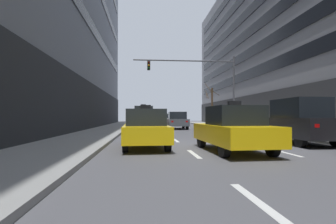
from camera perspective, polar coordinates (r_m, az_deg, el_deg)
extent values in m
plane|color=#515156|center=(12.40, 10.41, -6.83)|extent=(120.00, 120.00, 0.00)
cube|color=gray|center=(12.37, -20.71, -6.47)|extent=(3.42, 80.00, 0.14)
cube|color=silver|center=(4.42, 18.58, -17.72)|extent=(0.16, 2.00, 0.01)
cube|color=silver|center=(9.12, 5.59, -8.96)|extent=(0.16, 2.00, 0.01)
cube|color=silver|center=(14.03, 1.71, -6.13)|extent=(0.16, 2.00, 0.01)
cube|color=silver|center=(18.99, -0.14, -4.76)|extent=(0.16, 2.00, 0.01)
cube|color=silver|center=(23.96, -1.22, -3.95)|extent=(0.16, 2.00, 0.01)
cube|color=silver|center=(28.95, -1.93, -3.42)|extent=(0.16, 2.00, 0.01)
cube|color=silver|center=(33.94, -2.43, -3.05)|extent=(0.16, 2.00, 0.01)
cube|color=silver|center=(38.93, -2.80, -2.77)|extent=(0.16, 2.00, 0.01)
cube|color=silver|center=(43.92, -3.09, -2.55)|extent=(0.16, 2.00, 0.01)
cube|color=silver|center=(10.25, 23.98, -8.00)|extent=(0.16, 2.00, 0.01)
cube|color=silver|center=(14.79, 14.41, -5.83)|extent=(0.16, 2.00, 0.01)
cube|color=silver|center=(19.55, 9.45, -4.63)|extent=(0.16, 2.00, 0.01)
cube|color=silver|center=(24.41, 6.45, -3.89)|extent=(0.16, 2.00, 0.01)
cube|color=silver|center=(29.32, 4.45, -3.39)|extent=(0.16, 2.00, 0.01)
cube|color=silver|center=(34.26, 3.03, -3.03)|extent=(0.16, 2.00, 0.01)
cube|color=silver|center=(39.21, 1.97, -2.76)|extent=(0.16, 2.00, 0.01)
cube|color=silver|center=(44.17, 1.15, -2.55)|extent=(0.16, 2.00, 0.01)
cylinder|color=black|center=(41.29, -1.75, -2.21)|extent=(0.25, 0.67, 0.66)
cylinder|color=black|center=(41.34, 0.46, -2.21)|extent=(0.25, 0.67, 0.66)
cylinder|color=black|center=(38.60, -1.70, -2.30)|extent=(0.25, 0.67, 0.66)
cylinder|color=black|center=(38.66, 0.66, -2.30)|extent=(0.25, 0.67, 0.66)
cube|color=white|center=(39.96, -0.59, -1.80)|extent=(2.05, 4.47, 0.64)
cube|color=black|center=(39.75, -0.58, -0.86)|extent=(1.68, 1.97, 0.68)
cube|color=white|center=(42.09, -1.56, -1.60)|extent=(0.20, 0.09, 0.14)
cube|color=red|center=(37.79, -1.45, -1.68)|extent=(0.20, 0.09, 0.14)
cube|color=white|center=(42.13, 0.19, -1.60)|extent=(0.20, 0.09, 0.14)
cube|color=red|center=(37.83, 0.49, -1.68)|extent=(0.20, 0.09, 0.14)
cylinder|color=black|center=(27.79, -0.05, -2.83)|extent=(0.24, 0.69, 0.68)
cylinder|color=black|center=(27.95, 3.33, -2.82)|extent=(0.24, 0.69, 0.68)
cylinder|color=black|center=(25.01, 0.40, -3.05)|extent=(0.24, 0.69, 0.68)
cylinder|color=black|center=(25.19, 4.15, -3.03)|extent=(0.24, 0.69, 0.68)
cube|color=#474C51|center=(26.46, 1.94, -2.22)|extent=(1.99, 4.58, 0.66)
cube|color=black|center=(26.25, 1.99, -0.74)|extent=(1.69, 2.00, 0.70)
cube|color=white|center=(28.62, 0.15, -1.88)|extent=(0.21, 0.09, 0.14)
cube|color=red|center=(24.18, 0.93, -2.07)|extent=(0.21, 0.09, 0.14)
cube|color=white|center=(28.75, 2.79, -1.88)|extent=(0.21, 0.09, 0.14)
cube|color=red|center=(24.33, 4.05, -2.06)|extent=(0.21, 0.09, 0.14)
cylinder|color=black|center=(26.94, -7.18, -2.88)|extent=(0.25, 0.70, 0.69)
cylinder|color=black|center=(26.98, -3.62, -2.88)|extent=(0.25, 0.70, 0.69)
cylinder|color=black|center=(24.12, -7.23, -3.11)|extent=(0.25, 0.70, 0.69)
cylinder|color=black|center=(24.16, -3.26, -3.11)|extent=(0.25, 0.70, 0.69)
cube|color=yellow|center=(25.52, -5.32, -1.94)|extent=(2.03, 4.65, 0.94)
cube|color=black|center=(25.52, -5.32, 0.18)|extent=(1.74, 2.76, 0.94)
cube|color=white|center=(27.78, -6.82, -1.51)|extent=(0.21, 0.09, 0.15)
cube|color=red|center=(23.25, -6.85, -1.63)|extent=(0.21, 0.09, 0.15)
cube|color=white|center=(27.81, -4.04, -1.51)|extent=(0.21, 0.09, 0.15)
cube|color=red|center=(23.29, -3.53, -1.63)|extent=(0.21, 0.09, 0.15)
cube|color=black|center=(25.54, -5.32, 1.44)|extent=(0.47, 0.22, 0.19)
cylinder|color=black|center=(39.85, -6.61, -2.22)|extent=(0.25, 0.70, 0.70)
cylinder|color=black|center=(39.89, -4.18, -2.23)|extent=(0.25, 0.70, 0.70)
cylinder|color=black|center=(36.99, -6.59, -2.33)|extent=(0.25, 0.70, 0.70)
cylinder|color=black|center=(37.04, -3.97, -2.33)|extent=(0.25, 0.70, 0.70)
cube|color=maroon|center=(38.43, -5.34, -1.57)|extent=(2.08, 4.71, 0.95)
cube|color=black|center=(38.43, -5.34, -0.15)|extent=(1.77, 2.80, 0.95)
cube|color=white|center=(40.70, -6.39, -1.29)|extent=(0.21, 0.09, 0.15)
cube|color=red|center=(36.12, -6.32, -1.34)|extent=(0.21, 0.09, 0.15)
cube|color=white|center=(40.74, -4.47, -1.29)|extent=(0.21, 0.09, 0.15)
cube|color=red|center=(36.16, -4.16, -1.35)|extent=(0.21, 0.09, 0.15)
cylinder|color=black|center=(12.11, -8.77, -5.49)|extent=(0.23, 0.63, 0.62)
cylinder|color=black|center=(12.16, -1.60, -5.48)|extent=(0.23, 0.63, 0.62)
cylinder|color=black|center=(9.56, -9.15, -6.72)|extent=(0.23, 0.63, 0.62)
cylinder|color=black|center=(9.64, -0.06, -6.69)|extent=(0.23, 0.63, 0.62)
cube|color=yellow|center=(10.82, -4.92, -4.44)|extent=(1.89, 4.22, 0.61)
cube|color=black|center=(10.61, -4.87, -1.14)|extent=(1.58, 1.85, 0.64)
cube|color=white|center=(12.84, -8.02, -3.40)|extent=(0.19, 0.08, 0.13)
cube|color=red|center=(8.77, -8.34, -4.58)|extent=(0.19, 0.08, 0.13)
cube|color=white|center=(12.88, -2.59, -3.40)|extent=(0.19, 0.08, 0.13)
cube|color=red|center=(8.83, -0.38, -4.56)|extent=(0.19, 0.08, 0.13)
cube|color=black|center=(10.61, -4.87, 1.06)|extent=(0.42, 0.20, 0.17)
cylinder|color=black|center=(10.97, 7.19, -5.89)|extent=(0.25, 0.67, 0.66)
cylinder|color=black|center=(11.49, 14.93, -5.64)|extent=(0.25, 0.67, 0.66)
cylinder|color=black|center=(8.42, 11.98, -7.40)|extent=(0.25, 0.67, 0.66)
cylinder|color=black|center=(9.08, 21.56, -6.88)|extent=(0.25, 0.67, 0.66)
cube|color=yellow|center=(9.92, 13.68, -4.55)|extent=(2.03, 4.46, 0.64)
cube|color=black|center=(9.72, 14.10, -0.75)|extent=(1.68, 1.96, 0.68)
cube|color=white|center=(11.76, 6.90, -3.45)|extent=(0.20, 0.09, 0.14)
cube|color=red|center=(7.68, 15.12, -4.79)|extent=(0.20, 0.09, 0.14)
cube|color=white|center=(12.15, 12.77, -3.35)|extent=(0.20, 0.09, 0.14)
cube|color=red|center=(8.27, 23.36, -4.47)|extent=(0.20, 0.09, 0.14)
cube|color=black|center=(9.73, 14.09, 1.78)|extent=(0.45, 0.22, 0.18)
cylinder|color=black|center=(14.46, 20.98, -4.64)|extent=(0.22, 0.65, 0.65)
cylinder|color=black|center=(15.23, 26.29, -4.42)|extent=(0.22, 0.65, 0.65)
cylinder|color=black|center=(12.15, 26.59, -5.33)|extent=(0.22, 0.65, 0.65)
cylinder|color=black|center=(13.05, 32.46, -4.98)|extent=(0.22, 0.65, 0.65)
cube|color=black|center=(13.67, 26.41, -2.98)|extent=(1.82, 4.33, 0.88)
cube|color=black|center=(13.66, 26.39, 0.73)|extent=(1.58, 2.56, 0.88)
cube|color=white|center=(15.22, 20.14, -2.21)|extent=(0.20, 0.08, 0.14)
cube|color=red|center=(11.54, 29.32, -2.59)|extent=(0.20, 0.08, 0.14)
cube|color=white|center=(15.81, 24.28, -2.13)|extent=(0.20, 0.08, 0.14)
cylinder|color=#4C4C51|center=(26.20, 13.97, 4.15)|extent=(0.18, 0.18, 6.87)
cylinder|color=#4C4C51|center=(25.47, 3.53, 10.95)|extent=(9.58, 0.12, 0.12)
cube|color=black|center=(25.08, -4.17, 9.93)|extent=(0.28, 0.24, 0.84)
sphere|color=#4B0704|center=(25.00, -4.16, 10.57)|extent=(0.17, 0.17, 0.17)
sphere|color=orange|center=(24.94, -4.16, 9.99)|extent=(0.17, 0.17, 0.17)
sphere|color=#073E10|center=(24.90, -4.16, 9.40)|extent=(0.17, 0.17, 0.17)
cylinder|color=#4C3823|center=(37.61, 9.47, 1.26)|extent=(0.26, 0.26, 5.09)
cylinder|color=#42301E|center=(37.56, 8.55, 3.46)|extent=(0.11, 1.27, 0.88)
cylinder|color=#42301E|center=(37.61, 8.28, 3.73)|extent=(0.26, 1.60, 1.22)
cylinder|color=#42301E|center=(37.39, 8.63, 5.18)|extent=(0.60, 1.33, 1.31)
cylinder|color=#42301E|center=(37.05, 9.93, 4.20)|extent=(1.52, 0.31, 0.89)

